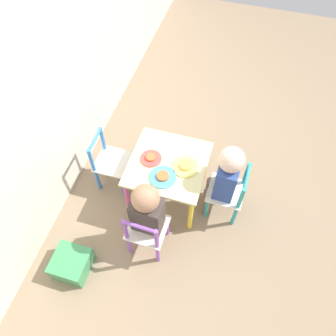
{
  "coord_description": "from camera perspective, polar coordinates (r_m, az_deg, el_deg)",
  "views": [
    {
      "loc": [
        -1.28,
        -0.38,
        2.33
      ],
      "look_at": [
        0.0,
        0.0,
        0.36
      ],
      "focal_mm": 35.0,
      "sensor_mm": 36.0,
      "label": 1
    }
  ],
  "objects": [
    {
      "name": "chair_blue",
      "position": [
        2.58,
        -10.03,
        0.94
      ],
      "size": [
        0.26,
        0.26,
        0.51
      ],
      "rotation": [
        0.0,
        0.0,
        0.01
      ],
      "color": "silver",
      "rests_on": "ground_plane"
    },
    {
      "name": "storage_bin",
      "position": [
        2.46,
        -16.43,
        -15.67
      ],
      "size": [
        0.24,
        0.24,
        0.15
      ],
      "color": "#3D8E56",
      "rests_on": "ground_plane"
    },
    {
      "name": "chair_teal",
      "position": [
        2.44,
        10.55,
        -4.26
      ],
      "size": [
        0.27,
        0.27,
        0.51
      ],
      "rotation": [
        0.0,
        0.0,
        -3.16
      ],
      "color": "silver",
      "rests_on": "ground_plane"
    },
    {
      "name": "plate_left",
      "position": [
        2.25,
        -0.93,
        -1.54
      ],
      "size": [
        0.19,
        0.19,
        0.03
      ],
      "color": "#4C9EE0",
      "rests_on": "kids_table"
    },
    {
      "name": "chair_purple",
      "position": [
        2.27,
        -3.77,
        -10.95
      ],
      "size": [
        0.27,
        0.27,
        0.51
      ],
      "rotation": [
        0.0,
        0.0,
        1.54
      ],
      "color": "silver",
      "rests_on": "ground_plane"
    },
    {
      "name": "child_left",
      "position": [
        2.11,
        -3.48,
        -7.46
      ],
      "size": [
        0.22,
        0.2,
        0.72
      ],
      "rotation": [
        0.0,
        0.0,
        1.54
      ],
      "color": "#7A6B5B",
      "rests_on": "ground_plane"
    },
    {
      "name": "child_front",
      "position": [
        2.27,
        9.84,
        -1.39
      ],
      "size": [
        0.2,
        0.22,
        0.73
      ],
      "rotation": [
        0.0,
        0.0,
        -3.16
      ],
      "color": "#7A6B5B",
      "rests_on": "ground_plane"
    },
    {
      "name": "plate_back",
      "position": [
        2.34,
        -2.99,
        1.73
      ],
      "size": [
        0.15,
        0.15,
        0.03
      ],
      "color": "#E54C47",
      "rests_on": "kids_table"
    },
    {
      "name": "kids_table",
      "position": [
        2.38,
        0.0,
        -0.02
      ],
      "size": [
        0.54,
        0.54,
        0.43
      ],
      "color": "beige",
      "rests_on": "ground_plane"
    },
    {
      "name": "ground_plane",
      "position": [
        2.68,
        0.0,
        -4.35
      ],
      "size": [
        6.0,
        6.0,
        0.0
      ],
      "primitive_type": "plane",
      "color": "#8C755B"
    },
    {
      "name": "plate_front",
      "position": [
        2.3,
        3.05,
        0.27
      ],
      "size": [
        0.18,
        0.18,
        0.03
      ],
      "color": "#EADB66",
      "rests_on": "kids_table"
    },
    {
      "name": "house_wall",
      "position": [
        2.02,
        -23.91,
        20.74
      ],
      "size": [
        6.0,
        0.06,
        2.6
      ],
      "color": "beige",
      "rests_on": "ground_plane"
    }
  ]
}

